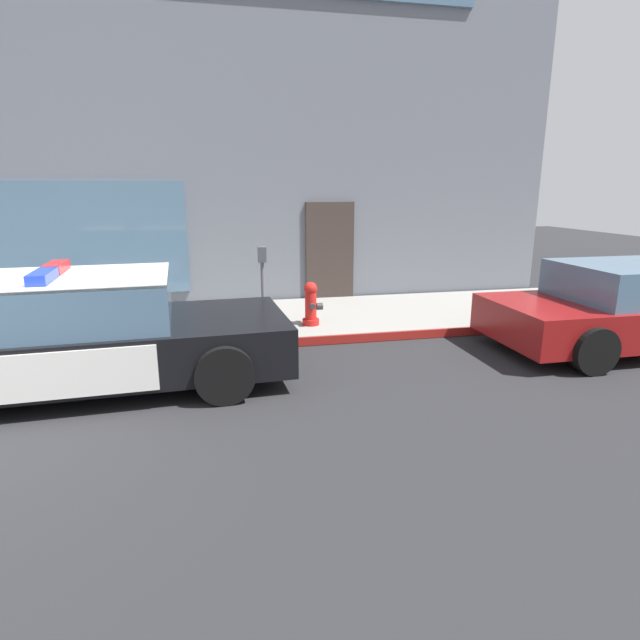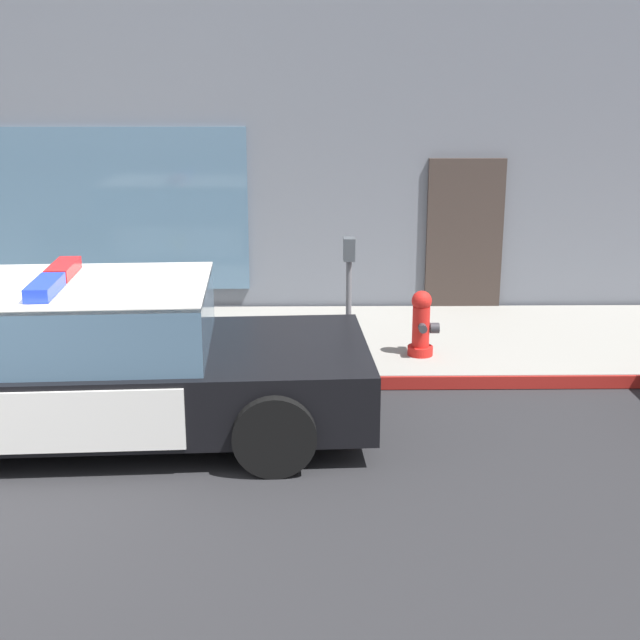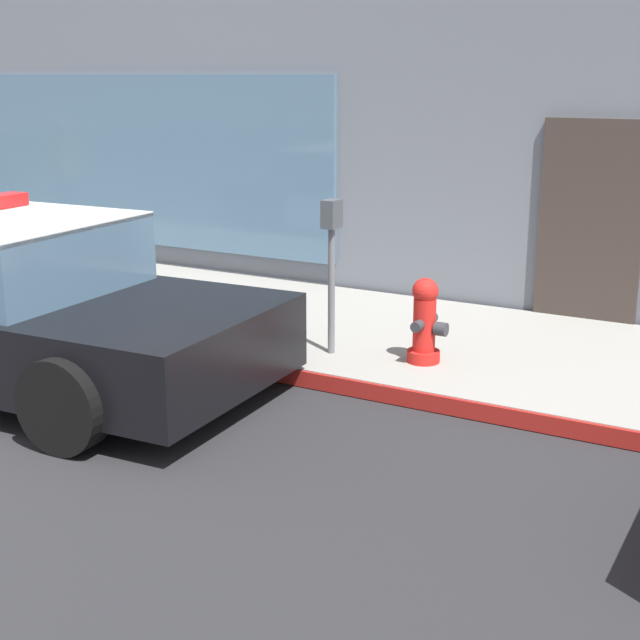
{
  "view_description": "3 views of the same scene",
  "coord_description": "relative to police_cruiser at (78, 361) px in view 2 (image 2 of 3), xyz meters",
  "views": [
    {
      "loc": [
        2.78,
        -5.28,
        2.38
      ],
      "look_at": [
        4.27,
        1.6,
        0.57
      ],
      "focal_mm": 28.91,
      "sensor_mm": 36.0,
      "label": 1
    },
    {
      "loc": [
        3.16,
        -6.15,
        3.11
      ],
      "look_at": [
        3.28,
        1.94,
        0.83
      ],
      "focal_mm": 48.53,
      "sensor_mm": 36.0,
      "label": 2
    },
    {
      "loc": [
        7.21,
        -3.85,
        2.5
      ],
      "look_at": [
        3.81,
        2.16,
        0.62
      ],
      "focal_mm": 50.51,
      "sensor_mm": 36.0,
      "label": 3
    }
  ],
  "objects": [
    {
      "name": "sidewalk",
      "position": [
        -1.12,
        2.47,
        -0.61
      ],
      "size": [
        48.0,
        2.79,
        0.15
      ],
      "primitive_type": "cube",
      "color": "gray",
      "rests_on": "ground"
    },
    {
      "name": "parking_meter",
      "position": [
        2.48,
        1.6,
        0.4
      ],
      "size": [
        0.12,
        0.18,
        1.34
      ],
      "color": "slate",
      "rests_on": "sidewalk"
    },
    {
      "name": "police_cruiser",
      "position": [
        0.0,
        0.0,
        0.0
      ],
      "size": [
        5.12,
        2.35,
        1.49
      ],
      "rotation": [
        0.0,
        0.0,
        0.05
      ],
      "color": "black",
      "rests_on": "ground"
    },
    {
      "name": "storefront_building",
      "position": [
        -2.98,
        8.9,
        3.7
      ],
      "size": [
        23.61,
        10.06,
        8.76
      ],
      "color": "slate",
      "rests_on": "ground"
    },
    {
      "name": "fire_hydrant",
      "position": [
        3.28,
        1.76,
        -0.18
      ],
      "size": [
        0.34,
        0.39,
        0.73
      ],
      "color": "red",
      "rests_on": "sidewalk"
    }
  ]
}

